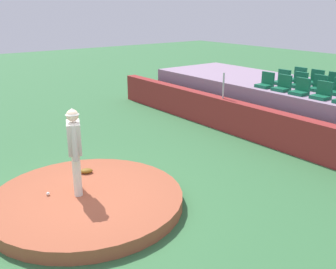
{
  "coord_description": "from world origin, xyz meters",
  "views": [
    {
      "loc": [
        6.85,
        -3.07,
        4.01
      ],
      "look_at": [
        0.0,
        2.15,
        1.16
      ],
      "focal_mm": 41.44,
      "sensor_mm": 36.0,
      "label": 1
    }
  ],
  "objects_px": {
    "stadium_chair_5": "(282,80)",
    "stadium_chair_10": "(298,77)",
    "pitcher": "(75,144)",
    "baseball": "(48,194)",
    "stadium_chair_0": "(266,83)",
    "stadium_chair_6": "(299,83)",
    "stadium_chair_1": "(283,86)",
    "stadium_chair_3": "(322,93)",
    "stadium_chair_7": "(318,86)",
    "stadium_chair_2": "(301,89)",
    "fielding_glove": "(86,171)",
    "stadium_chair_12": "(333,83)",
    "stadium_chair_11": "(315,80)"
  },
  "relations": [
    {
      "from": "pitcher",
      "to": "stadium_chair_6",
      "type": "height_order",
      "value": "pitcher"
    },
    {
      "from": "pitcher",
      "to": "stadium_chair_0",
      "type": "distance_m",
      "value": 7.49
    },
    {
      "from": "baseball",
      "to": "stadium_chair_11",
      "type": "bearing_deg",
      "value": 91.33
    },
    {
      "from": "stadium_chair_5",
      "to": "stadium_chair_2",
      "type": "bearing_deg",
      "value": 146.35
    },
    {
      "from": "stadium_chair_3",
      "to": "stadium_chair_5",
      "type": "distance_m",
      "value": 2.29
    },
    {
      "from": "pitcher",
      "to": "stadium_chair_5",
      "type": "xyz_separation_m",
      "value": [
        -1.15,
        8.27,
        0.26
      ]
    },
    {
      "from": "pitcher",
      "to": "baseball",
      "type": "relative_size",
      "value": 24.77
    },
    {
      "from": "fielding_glove",
      "to": "stadium_chair_10",
      "type": "relative_size",
      "value": 0.6
    },
    {
      "from": "fielding_glove",
      "to": "stadium_chair_5",
      "type": "xyz_separation_m",
      "value": [
        -0.38,
        7.71,
        1.27
      ]
    },
    {
      "from": "baseball",
      "to": "stadium_chair_12",
      "type": "height_order",
      "value": "stadium_chair_12"
    },
    {
      "from": "stadium_chair_6",
      "to": "stadium_chair_0",
      "type": "bearing_deg",
      "value": 52.72
    },
    {
      "from": "stadium_chair_7",
      "to": "stadium_chair_3",
      "type": "bearing_deg",
      "value": 127.82
    },
    {
      "from": "stadium_chair_5",
      "to": "stadium_chair_12",
      "type": "relative_size",
      "value": 1.0
    },
    {
      "from": "stadium_chair_11",
      "to": "stadium_chair_10",
      "type": "bearing_deg",
      "value": -0.73
    },
    {
      "from": "stadium_chair_5",
      "to": "stadium_chair_10",
      "type": "height_order",
      "value": "same"
    },
    {
      "from": "stadium_chair_2",
      "to": "stadium_chair_6",
      "type": "distance_m",
      "value": 1.16
    },
    {
      "from": "stadium_chair_0",
      "to": "stadium_chair_11",
      "type": "xyz_separation_m",
      "value": [
        0.71,
        1.78,
        0.0
      ]
    },
    {
      "from": "fielding_glove",
      "to": "stadium_chair_5",
      "type": "bearing_deg",
      "value": -151.34
    },
    {
      "from": "stadium_chair_3",
      "to": "stadium_chair_7",
      "type": "relative_size",
      "value": 1.0
    },
    {
      "from": "pitcher",
      "to": "stadium_chair_5",
      "type": "relative_size",
      "value": 3.67
    },
    {
      "from": "stadium_chair_6",
      "to": "fielding_glove",
      "type": "bearing_deg",
      "value": 87.8
    },
    {
      "from": "stadium_chair_0",
      "to": "stadium_chair_1",
      "type": "xyz_separation_m",
      "value": [
        0.68,
        0.0,
        0.0
      ]
    },
    {
      "from": "fielding_glove",
      "to": "stadium_chair_1",
      "type": "height_order",
      "value": "stadium_chair_1"
    },
    {
      "from": "stadium_chair_10",
      "to": "stadium_chair_1",
      "type": "bearing_deg",
      "value": 110.32
    },
    {
      "from": "stadium_chair_1",
      "to": "stadium_chair_10",
      "type": "bearing_deg",
      "value": -69.68
    },
    {
      "from": "stadium_chair_1",
      "to": "stadium_chair_3",
      "type": "relative_size",
      "value": 1.0
    },
    {
      "from": "stadium_chair_0",
      "to": "stadium_chair_6",
      "type": "distance_m",
      "value": 1.11
    },
    {
      "from": "stadium_chair_1",
      "to": "stadium_chair_10",
      "type": "height_order",
      "value": "same"
    },
    {
      "from": "stadium_chair_1",
      "to": "stadium_chair_7",
      "type": "xyz_separation_m",
      "value": [
        0.71,
        0.9,
        0.0
      ]
    },
    {
      "from": "stadium_chair_5",
      "to": "stadium_chair_6",
      "type": "distance_m",
      "value": 0.67
    },
    {
      "from": "fielding_glove",
      "to": "stadium_chair_7",
      "type": "xyz_separation_m",
      "value": [
        1.01,
        7.73,
        1.27
      ]
    },
    {
      "from": "stadium_chair_6",
      "to": "stadium_chair_3",
      "type": "bearing_deg",
      "value": 147.44
    },
    {
      "from": "fielding_glove",
      "to": "stadium_chair_7",
      "type": "bearing_deg",
      "value": -161.58
    },
    {
      "from": "stadium_chair_3",
      "to": "stadium_chair_10",
      "type": "bearing_deg",
      "value": -41.08
    },
    {
      "from": "baseball",
      "to": "stadium_chair_11",
      "type": "distance_m",
      "value": 9.85
    },
    {
      "from": "stadium_chair_0",
      "to": "stadium_chair_3",
      "type": "height_order",
      "value": "same"
    },
    {
      "from": "baseball",
      "to": "fielding_glove",
      "type": "distance_m",
      "value": 1.28
    },
    {
      "from": "stadium_chair_0",
      "to": "stadium_chair_6",
      "type": "bearing_deg",
      "value": -127.28
    },
    {
      "from": "stadium_chair_0",
      "to": "stadium_chair_1",
      "type": "relative_size",
      "value": 1.0
    },
    {
      "from": "fielding_glove",
      "to": "stadium_chair_3",
      "type": "xyz_separation_m",
      "value": [
        1.72,
        6.8,
        1.27
      ]
    },
    {
      "from": "stadium_chair_3",
      "to": "stadium_chair_12",
      "type": "relative_size",
      "value": 1.0
    },
    {
      "from": "stadium_chair_0",
      "to": "stadium_chair_11",
      "type": "height_order",
      "value": "same"
    },
    {
      "from": "stadium_chair_2",
      "to": "stadium_chair_7",
      "type": "xyz_separation_m",
      "value": [
        0.01,
        0.93,
        0.0
      ]
    },
    {
      "from": "stadium_chair_10",
      "to": "fielding_glove",
      "type": "bearing_deg",
      "value": 92.41
    },
    {
      "from": "stadium_chair_3",
      "to": "stadium_chair_7",
      "type": "bearing_deg",
      "value": -52.18
    },
    {
      "from": "stadium_chair_1",
      "to": "pitcher",
      "type": "bearing_deg",
      "value": 93.62
    },
    {
      "from": "fielding_glove",
      "to": "stadium_chair_2",
      "type": "xyz_separation_m",
      "value": [
        1.0,
        6.79,
        1.27
      ]
    },
    {
      "from": "pitcher",
      "to": "fielding_glove",
      "type": "distance_m",
      "value": 1.39
    },
    {
      "from": "fielding_glove",
      "to": "stadium_chair_5",
      "type": "height_order",
      "value": "stadium_chair_5"
    },
    {
      "from": "pitcher",
      "to": "stadium_chair_7",
      "type": "bearing_deg",
      "value": 111.08
    }
  ]
}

